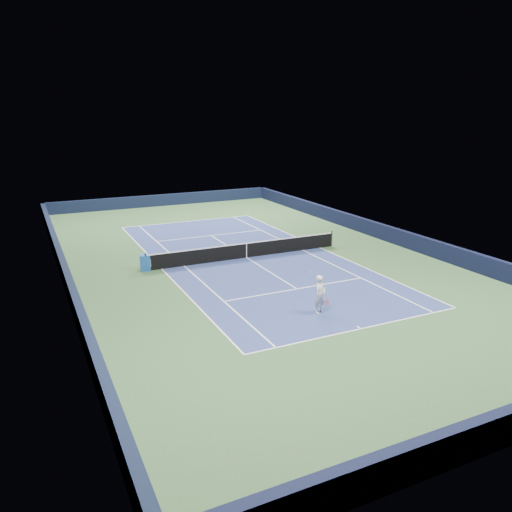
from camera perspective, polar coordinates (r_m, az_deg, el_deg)
name	(u,v)px	position (r m, az deg, el deg)	size (l,w,h in m)	color
ground	(246,258)	(31.63, -1.10, -0.19)	(40.00, 40.00, 0.00)	#30522C
wall_far	(163,200)	(49.80, -10.63, 6.30)	(22.00, 0.35, 1.10)	black
wall_right	(383,232)	(37.13, 14.31, 2.67)	(0.35, 40.00, 1.10)	black
wall_left	(65,272)	(28.95, -21.02, -1.76)	(0.35, 40.00, 1.10)	black
court_surface	(246,258)	(31.63, -1.10, -0.19)	(10.97, 23.77, 0.01)	navy
baseline_far	(188,221)	(42.41, -7.76, 3.95)	(10.97, 0.08, 0.00)	white
baseline_near	(361,329)	(22.02, 11.92, -8.14)	(10.97, 0.08, 0.00)	white
sideline_doubles_right	(320,248)	(34.17, 7.31, 0.95)	(0.08, 23.77, 0.00)	white
sideline_doubles_left	(162,269)	(29.89, -10.72, -1.46)	(0.08, 23.77, 0.00)	white
sideline_singles_right	(302,250)	(33.47, 5.33, 0.69)	(0.08, 23.77, 0.00)	white
sideline_singles_left	(184,266)	(30.24, -8.21, -1.13)	(0.08, 23.77, 0.00)	white
service_line_far	(211,236)	(37.35, -5.16, 2.35)	(8.23, 0.08, 0.00)	white
service_line_near	(297,289)	(26.22, 4.70, -3.77)	(8.23, 0.08, 0.00)	white
center_service_line	(246,258)	(31.63, -1.10, -0.18)	(0.08, 12.80, 0.00)	white
center_mark_far	(189,222)	(42.27, -7.70, 3.92)	(0.08, 0.30, 0.00)	white
center_mark_near	(359,327)	(22.13, 11.69, -8.00)	(0.08, 0.30, 0.00)	white
tennis_net	(246,250)	(31.49, -1.10, 0.69)	(12.90, 0.10, 1.07)	black
sponsor_cube	(145,263)	(29.72, -12.55, -0.74)	(0.66, 0.61, 0.94)	#1C52AB
tennis_player	(320,294)	(23.04, 7.35, -4.39)	(0.86, 1.36, 1.80)	white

